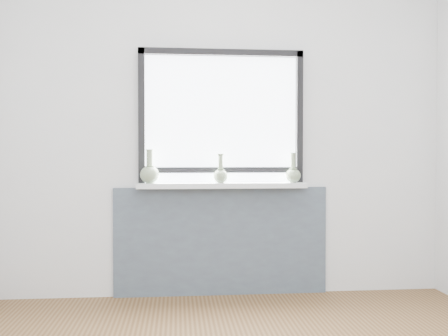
{
  "coord_description": "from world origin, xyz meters",
  "views": [
    {
      "loc": [
        -0.35,
        -2.17,
        1.1
      ],
      "look_at": [
        0.0,
        1.55,
        1.02
      ],
      "focal_mm": 40.0,
      "sensor_mm": 36.0,
      "label": 1
    }
  ],
  "objects": [
    {
      "name": "vase_b",
      "position": [
        -0.01,
        1.68,
        0.97
      ],
      "size": [
        0.12,
        0.12,
        0.23
      ],
      "rotation": [
        0.0,
        0.0,
        0.36
      ],
      "color": "#8AA27C",
      "rests_on": "windowsill"
    },
    {
      "name": "back_wall",
      "position": [
        0.0,
        1.81,
        1.3
      ],
      "size": [
        3.6,
        0.02,
        2.6
      ],
      "primitive_type": "cube",
      "color": "silver",
      "rests_on": "ground"
    },
    {
      "name": "apron_panel",
      "position": [
        0.0,
        1.78,
        0.43
      ],
      "size": [
        1.7,
        0.03,
        0.86
      ],
      "primitive_type": "cube",
      "color": "#4A5B69",
      "rests_on": "ground"
    },
    {
      "name": "window",
      "position": [
        0.0,
        1.77,
        1.44
      ],
      "size": [
        1.3,
        0.06,
        1.05
      ],
      "color": "black",
      "rests_on": "windowsill"
    },
    {
      "name": "vase_a",
      "position": [
        -0.56,
        1.69,
        0.98
      ],
      "size": [
        0.15,
        0.15,
        0.26
      ],
      "rotation": [
        0.0,
        0.0,
        -0.38
      ],
      "color": "#8AA27C",
      "rests_on": "windowsill"
    },
    {
      "name": "windowsill",
      "position": [
        0.0,
        1.71,
        0.88
      ],
      "size": [
        1.32,
        0.18,
        0.04
      ],
      "primitive_type": "cube",
      "color": "silver",
      "rests_on": "apron_panel"
    },
    {
      "name": "vase_c",
      "position": [
        0.56,
        1.69,
        0.97
      ],
      "size": [
        0.12,
        0.12,
        0.24
      ],
      "rotation": [
        0.0,
        0.0,
        0.16
      ],
      "color": "#8AA27C",
      "rests_on": "windowsill"
    }
  ]
}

